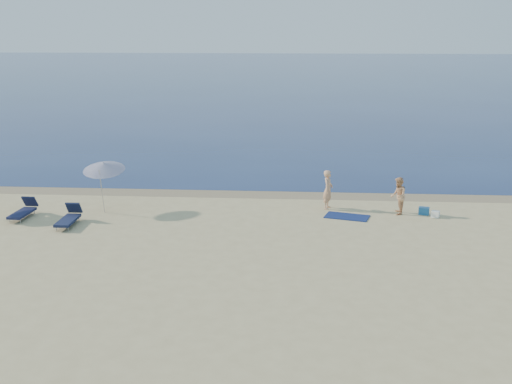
# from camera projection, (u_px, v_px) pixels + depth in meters

# --- Properties ---
(sea) EXTENTS (240.00, 160.00, 0.01)m
(sea) POSITION_uv_depth(u_px,v_px,m) (295.00, 74.00, 109.08)
(sea) COLOR #0C1C49
(sea) RESTS_ON ground
(wet_sand_strip) EXTENTS (240.00, 1.60, 0.00)m
(wet_sand_strip) POSITION_uv_depth(u_px,v_px,m) (274.00, 194.00, 31.29)
(wet_sand_strip) COLOR #847254
(wet_sand_strip) RESTS_ON ground
(person_left) EXTENTS (0.58, 0.73, 1.76)m
(person_left) POSITION_uv_depth(u_px,v_px,m) (328.00, 190.00, 28.69)
(person_left) COLOR tan
(person_left) RESTS_ON ground
(person_right) EXTENTS (0.69, 0.85, 1.64)m
(person_right) POSITION_uv_depth(u_px,v_px,m) (398.00, 196.00, 27.87)
(person_right) COLOR tan
(person_right) RESTS_ON ground
(beach_towel) EXTENTS (2.06, 1.49, 0.03)m
(beach_towel) POSITION_uv_depth(u_px,v_px,m) (347.00, 217.00, 27.63)
(beach_towel) COLOR #0F1B4C
(beach_towel) RESTS_ON ground
(white_bag) EXTENTS (0.41, 0.38, 0.28)m
(white_bag) POSITION_uv_depth(u_px,v_px,m) (435.00, 214.00, 27.55)
(white_bag) COLOR white
(white_bag) RESTS_ON ground
(blue_cooler) EXTENTS (0.51, 0.42, 0.32)m
(blue_cooler) POSITION_uv_depth(u_px,v_px,m) (424.00, 211.00, 27.97)
(blue_cooler) COLOR #1C5B99
(blue_cooler) RESTS_ON ground
(umbrella_near) EXTENTS (1.86, 1.88, 2.41)m
(umbrella_near) POSITION_uv_depth(u_px,v_px,m) (104.00, 167.00, 28.03)
(umbrella_near) COLOR silver
(umbrella_near) RESTS_ON ground
(lounger_left) EXTENTS (0.68, 1.84, 0.80)m
(lounger_left) POSITION_uv_depth(u_px,v_px,m) (23.00, 211.00, 27.46)
(lounger_left) COLOR #161C3E
(lounger_left) RESTS_ON ground
(lounger_right) EXTENTS (0.62, 1.86, 0.82)m
(lounger_right) POSITION_uv_depth(u_px,v_px,m) (69.00, 218.00, 26.44)
(lounger_right) COLOR #151D3C
(lounger_right) RESTS_ON ground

